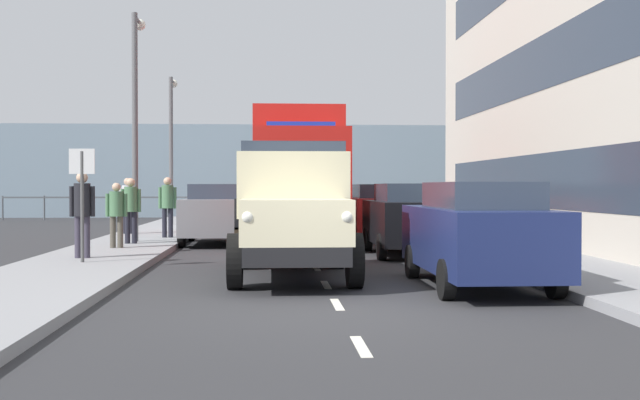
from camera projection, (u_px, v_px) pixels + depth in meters
name	position (u px, v px, depth m)	size (l,w,h in m)	color
ground_plane	(306.00, 250.00, 20.58)	(80.00, 80.00, 0.00)	#2D2D30
sidewalk_left	(485.00, 247.00, 20.87)	(2.59, 39.91, 0.15)	gray
sidewalk_right	(123.00, 248.00, 20.29)	(2.59, 39.91, 0.15)	gray
road_centreline_markings	(307.00, 251.00, 20.22)	(0.12, 35.71, 0.01)	silver
sea_horizon	(287.00, 171.00, 43.45)	(80.00, 0.80, 5.00)	gray
seawall_railing	(289.00, 201.00, 39.88)	(28.08, 0.08, 1.20)	#4C5156
truck_vintage_cream	(293.00, 213.00, 14.16)	(2.17, 5.64, 2.43)	black
lorry_cargo_red	(297.00, 172.00, 23.22)	(2.58, 8.20, 3.87)	red
car_navy_kerbside_near	(477.00, 233.00, 12.99)	(1.81, 4.50, 1.72)	navy
car_black_kerbside_1	(411.00, 218.00, 19.16)	(1.92, 4.13, 1.72)	black
car_red_kerbside_2	(378.00, 211.00, 24.86)	(1.86, 4.02, 1.72)	#B21E1E
car_maroon_kerbside_3	(358.00, 206.00, 30.58)	(1.75, 4.38, 1.72)	maroon
car_grey_oppositeside_0	(218.00, 213.00, 22.93)	(1.96, 4.23, 1.72)	slate
car_white_oppositeside_1	(230.00, 207.00, 29.54)	(1.84, 4.53, 1.72)	white
pedestrian_by_lamp	(82.00, 207.00, 16.74)	(0.53, 0.34, 1.81)	#383342
pedestrian_near_railing	(116.00, 210.00, 19.52)	(0.53, 0.34, 1.59)	#4C473D
pedestrian_with_bag	(131.00, 205.00, 21.01)	(0.53, 0.34, 1.72)	black
pedestrian_couple_b	(168.00, 202.00, 23.51)	(0.53, 0.34, 1.78)	black
pedestrian_strolling	(128.00, 201.00, 25.42)	(0.53, 0.34, 1.77)	black
lamp_post_promenade	(136.00, 105.00, 21.93)	(0.32, 1.14, 6.25)	#59595B
lamp_post_far	(171.00, 136.00, 31.63)	(0.32, 1.14, 5.83)	#59595B
street_sign	(82.00, 185.00, 15.79)	(0.50, 0.07, 2.25)	#4C4C4C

